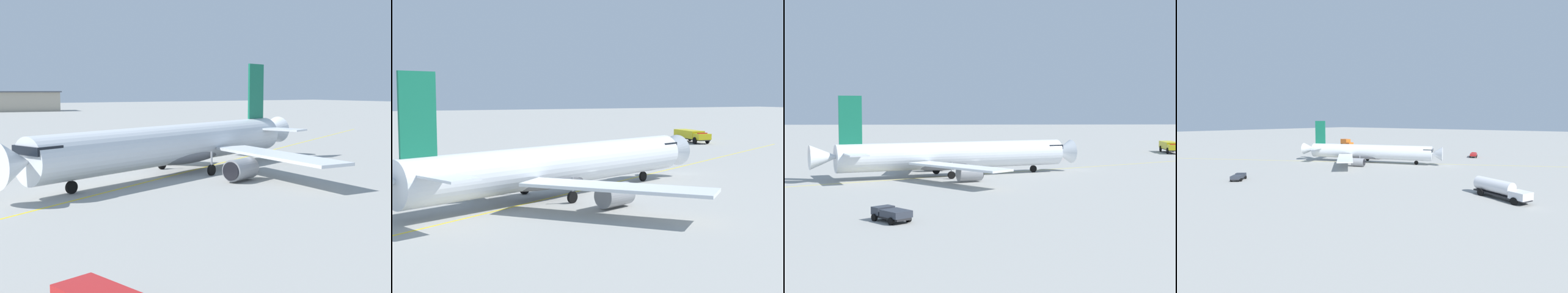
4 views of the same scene
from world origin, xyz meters
The scene contains 4 objects.
ground_plane centered at (0.00, 0.00, 0.00)m, with size 600.00×600.00×0.00m, color #9E9E99.
airliner_main centered at (2.97, 0.33, 2.96)m, with size 39.81×34.29×11.86m.
baggage_truck_truck centered at (7.81, 35.81, 0.71)m, with size 3.92×4.06×1.22m.
taxiway_centreline centered at (3.56, 0.53, 0.00)m, with size 126.15×70.63×0.01m.
Camera 1 is at (-23.36, -48.01, 8.73)m, focal length 49.08 mm.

